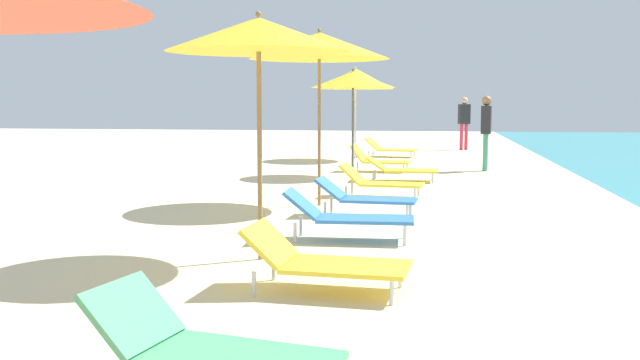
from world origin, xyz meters
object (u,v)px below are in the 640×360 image
at_px(lounger_fourth_shoreside, 347,215).
at_px(umbrella_farthest, 356,79).
at_px(lounger_fourth_inland, 323,260).
at_px(lounger_fifth_inland, 365,197).
at_px(umbrella_fifth, 319,46).
at_px(lounger_fifth_shoreside, 380,181).
at_px(lounger_sixth_inland, 401,169).
at_px(person_walking_near, 464,118).
at_px(lounger_sixth_shoreside, 378,160).
at_px(umbrella_sixth, 353,80).
at_px(lounger_third_shoreside, 207,347).
at_px(person_walking_mid, 486,125).
at_px(umbrella_fourth, 259,35).
at_px(lounger_farthest_shoreside, 390,148).

height_order(lounger_fourth_shoreside, umbrella_farthest, umbrella_farthest).
xyz_separation_m(lounger_fourth_inland, lounger_fifth_inland, (-0.03, 4.17, 0.00)).
relative_size(umbrella_fifth, lounger_fifth_shoreside, 1.90).
relative_size(lounger_sixth_inland, person_walking_near, 0.84).
distance_m(lounger_fifth_shoreside, lounger_fifth_inland, 2.13).
distance_m(lounger_fifth_inland, lounger_sixth_shoreside, 6.61).
relative_size(umbrella_fifth, lounger_sixth_inland, 1.88).
bearing_deg(umbrella_sixth, person_walking_near, 72.77).
distance_m(umbrella_sixth, lounger_sixth_inland, 2.32).
bearing_deg(umbrella_farthest, lounger_fourth_inland, -85.06).
height_order(lounger_third_shoreside, person_walking_near, person_walking_near).
distance_m(lounger_fourth_inland, person_walking_mid, 11.59).
relative_size(lounger_fourth_inland, lounger_fifth_inland, 1.00).
height_order(lounger_fourth_shoreside, lounger_sixth_inland, lounger_fourth_shoreside).
bearing_deg(lounger_fifth_inland, umbrella_fourth, -101.13).
relative_size(lounger_farthest_shoreside, person_walking_near, 0.88).
distance_m(umbrella_fifth, lounger_sixth_inland, 4.43).
bearing_deg(lounger_third_shoreside, person_walking_mid, 92.08).
height_order(umbrella_fourth, person_walking_mid, umbrella_fourth).
distance_m(lounger_fourth_shoreside, umbrella_farthest, 12.05).
height_order(lounger_fourth_inland, umbrella_sixth, umbrella_sixth).
relative_size(lounger_fifth_shoreside, umbrella_sixth, 0.62).
xyz_separation_m(lounger_fifth_shoreside, lounger_fifth_inland, (-0.06, -2.13, 0.01)).
distance_m(lounger_third_shoreside, lounger_fourth_shoreside, 4.65).
xyz_separation_m(umbrella_fourth, person_walking_mid, (3.00, 10.18, -1.23)).
bearing_deg(lounger_farthest_shoreside, person_walking_mid, -49.88).
bearing_deg(lounger_fourth_inland, lounger_third_shoreside, -93.05).
relative_size(lounger_third_shoreside, lounger_fourth_inland, 1.03).
bearing_deg(lounger_fourth_inland, lounger_sixth_inland, 92.89).
height_order(umbrella_fifth, umbrella_sixth, umbrella_fifth).
bearing_deg(umbrella_farthest, person_walking_near, 54.65).
distance_m(umbrella_fifth, lounger_fifth_shoreside, 2.64).
height_order(lounger_fifth_shoreside, umbrella_sixth, umbrella_sixth).
xyz_separation_m(umbrella_fifth, lounger_fifth_shoreside, (0.88, 1.14, -2.22)).
height_order(lounger_fourth_inland, umbrella_farthest, umbrella_farthest).
bearing_deg(umbrella_farthest, lounger_fifth_inland, -83.19).
bearing_deg(lounger_fifth_shoreside, lounger_farthest_shoreside, 98.01).
relative_size(lounger_fourth_shoreside, lounger_sixth_shoreside, 1.08).
distance_m(lounger_fourth_shoreside, lounger_fifth_shoreside, 3.97).
xyz_separation_m(lounger_sixth_inland, umbrella_farthest, (-1.50, 5.34, 1.98)).
bearing_deg(lounger_fifth_inland, lounger_third_shoreside, -88.45).
distance_m(lounger_third_shoreside, umbrella_sixth, 12.20).
distance_m(umbrella_farthest, lounger_farthest_shoreside, 2.45).
height_order(lounger_fourth_shoreside, lounger_fourth_inland, lounger_fourth_shoreside).
bearing_deg(person_walking_mid, lounger_third_shoreside, -91.93).
distance_m(lounger_fourth_inland, umbrella_farthest, 14.35).
distance_m(lounger_third_shoreside, lounger_fifth_inland, 6.49).
height_order(umbrella_fourth, lounger_sixth_inland, umbrella_fourth).
relative_size(lounger_third_shoreside, umbrella_fifth, 0.54).
xyz_separation_m(lounger_third_shoreside, person_walking_mid, (2.47, 13.68, 0.80)).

